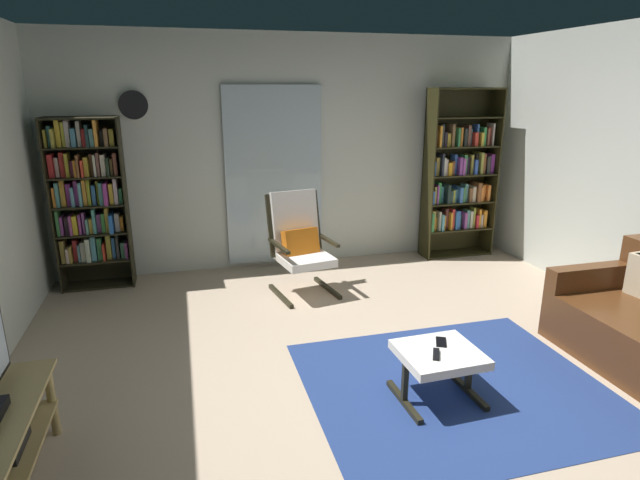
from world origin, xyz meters
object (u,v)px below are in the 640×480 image
(ottoman, at_px, (439,359))
(cell_phone, at_px, (441,342))
(bookshelf_near_tv, at_px, (89,198))
(lounge_armchair, at_px, (300,241))
(tv_remote, at_px, (436,354))
(wall_clock, at_px, (133,105))
(bookshelf_near_sofa, at_px, (458,177))

(ottoman, relative_size, cell_phone, 3.82)
(bookshelf_near_tv, bearing_deg, cell_phone, -47.10)
(ottoman, bearing_deg, bookshelf_near_tv, 131.24)
(lounge_armchair, relative_size, tv_remote, 7.10)
(cell_phone, bearing_deg, lounge_armchair, 129.61)
(bookshelf_near_tv, distance_m, cell_phone, 3.78)
(bookshelf_near_tv, height_order, lounge_armchair, bookshelf_near_tv)
(lounge_armchair, bearing_deg, wall_clock, 150.48)
(wall_clock, bearing_deg, cell_phone, -54.96)
(bookshelf_near_tv, distance_m, bookshelf_near_sofa, 4.17)
(ottoman, xyz_separation_m, tv_remote, (-0.05, -0.06, 0.07))
(cell_phone, height_order, wall_clock, wall_clock)
(bookshelf_near_tv, bearing_deg, tv_remote, -49.93)
(ottoman, bearing_deg, cell_phone, 57.28)
(cell_phone, relative_size, wall_clock, 0.48)
(bookshelf_near_tv, xyz_separation_m, cell_phone, (2.54, -2.74, -0.58))
(ottoman, relative_size, tv_remote, 3.71)
(bookshelf_near_sofa, bearing_deg, bookshelf_near_tv, -179.97)
(lounge_armchair, distance_m, tv_remote, 2.24)
(lounge_armchair, height_order, ottoman, lounge_armchair)
(cell_phone, xyz_separation_m, wall_clock, (-2.04, 2.91, 1.48))
(ottoman, xyz_separation_m, wall_clock, (-1.98, 3.01, 1.55))
(ottoman, bearing_deg, tv_remote, -133.94)
(bookshelf_near_tv, distance_m, wall_clock, 1.05)
(lounge_armchair, height_order, wall_clock, wall_clock)
(bookshelf_near_sofa, xyz_separation_m, tv_remote, (-1.74, -2.89, -0.61))
(bookshelf_near_tv, height_order, ottoman, bookshelf_near_tv)
(bookshelf_near_tv, height_order, bookshelf_near_sofa, bookshelf_near_sofa)
(lounge_armchair, xyz_separation_m, cell_phone, (0.51, -2.05, -0.17))
(wall_clock, bearing_deg, ottoman, -56.63)
(ottoman, xyz_separation_m, cell_phone, (0.06, 0.10, 0.07))
(bookshelf_near_tv, xyz_separation_m, ottoman, (2.48, -2.83, -0.65))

